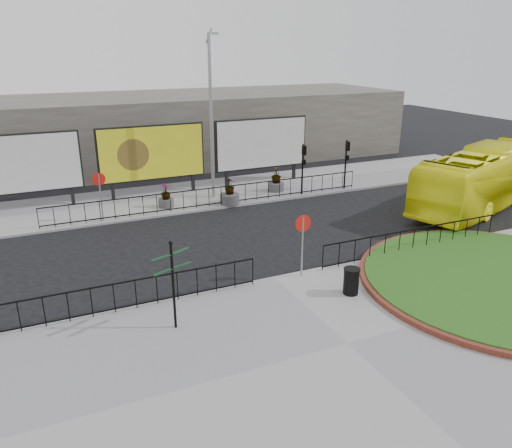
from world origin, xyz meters
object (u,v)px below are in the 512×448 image
lamp_post (211,115)px  planter_b (230,195)px  billboard_mid (152,153)px  litter_bin (351,281)px  fingerpost_sign (173,276)px  planter_c (276,182)px  bus (484,178)px  planter_a (166,198)px

lamp_post → planter_b: (0.39, -1.60, -4.21)m
billboard_mid → litter_bin: (3.40, -15.35, -1.99)m
fingerpost_sign → planter_b: 13.10m
litter_bin → planter_c: 13.49m
fingerpost_sign → planter_c: fingerpost_sign is taller
billboard_mid → planter_c: size_ratio=4.02×
fingerpost_sign → litter_bin: 6.47m
fingerpost_sign → bus: 19.80m
billboard_mid → planter_c: 7.53m
fingerpost_sign → litter_bin: bearing=-21.2°
planter_b → billboard_mid: bearing=133.5°
litter_bin → bus: size_ratio=0.08×
fingerpost_sign → planter_c: bearing=34.3°
planter_b → planter_c: 3.74m
billboard_mid → planter_b: size_ratio=4.13×
fingerpost_sign → billboard_mid: bearing=61.1°
fingerpost_sign → planter_c: (9.83, 12.66, -1.19)m
litter_bin → planter_c: size_ratio=0.63×
fingerpost_sign → planter_b: bearing=43.2°
billboard_mid → litter_bin: size_ratio=6.35×
litter_bin → planter_a: bearing=105.0°
planter_a → fingerpost_sign: bearing=-103.4°
lamp_post → planter_a: bearing=-166.8°
planter_c → planter_a: bearing=-177.0°
bus → planter_a: bearing=47.3°
planter_a → planter_c: size_ratio=0.85×
lamp_post → litter_bin: size_ratio=9.46×
lamp_post → planter_b: 4.52m
planter_a → planter_b: (3.39, -0.89, 0.01)m
billboard_mid → fingerpost_sign: 15.28m
bus → billboard_mid: bearing=39.7°
bus → planter_b: bearing=45.3°
billboard_mid → planter_a: (-0.00, -2.68, -1.99)m
billboard_mid → fingerpost_sign: (-2.92, -14.98, -0.71)m
billboard_mid → planter_b: billboard_mid is taller
billboard_mid → planter_a: size_ratio=4.72×
planter_a → planter_b: bearing=-14.8°
bus → planter_a: 17.48m
bus → lamp_post: bearing=40.3°
lamp_post → planter_b: lamp_post is taller
fingerpost_sign → lamp_post: bearing=47.6°
fingerpost_sign → litter_bin: (6.33, -0.37, -1.28)m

